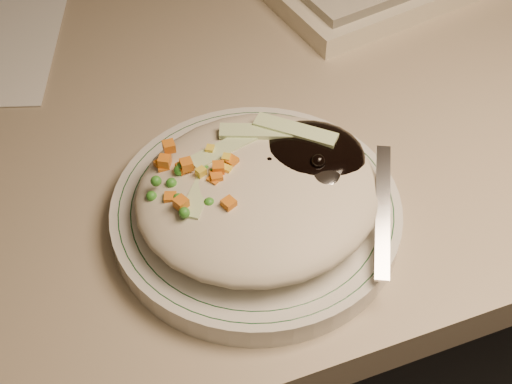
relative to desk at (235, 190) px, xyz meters
name	(u,v)px	position (x,y,z in m)	size (l,w,h in m)	color
desk	(235,190)	(0.00, 0.00, 0.00)	(1.40, 0.70, 0.74)	gray
plate	(256,213)	(-0.05, -0.21, 0.21)	(0.23, 0.23, 0.02)	silver
plate_rim	(256,205)	(-0.05, -0.21, 0.22)	(0.22, 0.22, 0.00)	#144723
meal	(262,186)	(-0.05, -0.21, 0.24)	(0.21, 0.19, 0.05)	#BEB29A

